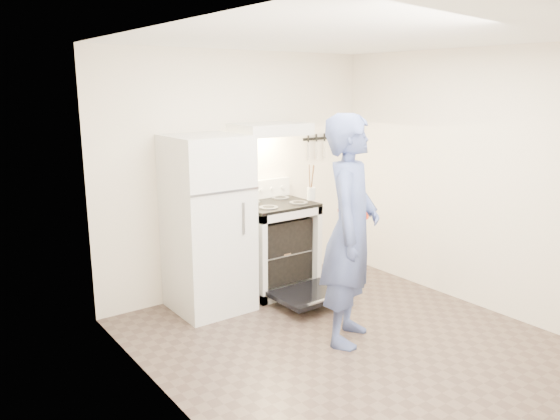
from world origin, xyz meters
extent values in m
plane|color=brown|center=(0.00, 0.00, 0.00)|extent=(3.60, 3.60, 0.00)
cube|color=silver|center=(0.00, 1.80, 1.25)|extent=(3.20, 0.02, 2.50)
cube|color=silver|center=(-0.58, 1.45, 0.85)|extent=(0.70, 0.70, 1.70)
cube|color=silver|center=(0.23, 1.48, 0.46)|extent=(0.76, 0.65, 0.92)
cube|color=black|center=(0.23, 1.48, 0.94)|extent=(0.76, 0.65, 0.03)
cube|color=silver|center=(0.23, 1.76, 1.05)|extent=(0.76, 0.07, 0.20)
cube|color=black|center=(0.23, 0.88, 0.12)|extent=(0.70, 0.54, 0.04)
cube|color=slate|center=(0.23, 1.48, 0.44)|extent=(0.60, 0.52, 0.01)
cube|color=silver|center=(0.23, 1.55, 1.71)|extent=(0.76, 0.50, 0.12)
cube|color=black|center=(1.05, 1.79, 1.55)|extent=(0.40, 0.02, 0.03)
cylinder|color=#906F4A|center=(0.21, 1.40, 0.45)|extent=(0.35, 0.35, 0.02)
cylinder|color=silver|center=(0.55, 1.27, 1.05)|extent=(0.11, 0.11, 0.13)
imported|color=navy|center=(0.05, 0.14, 0.97)|extent=(0.84, 0.79, 1.94)
camera|label=1|loc=(-3.01, -3.05, 2.16)|focal=35.00mm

